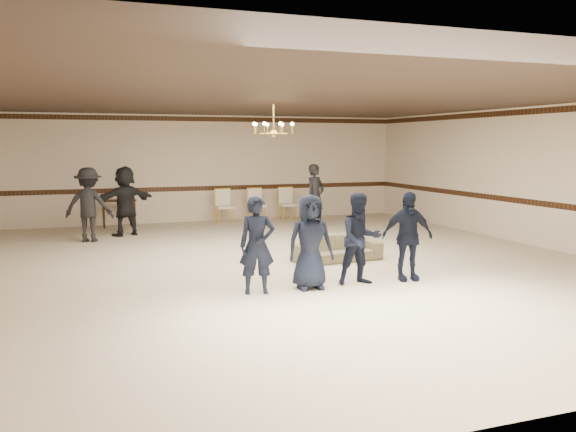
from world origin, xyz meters
name	(u,v)px	position (x,y,z in m)	size (l,w,h in m)	color
room	(290,182)	(0.00, 0.00, 1.60)	(12.01, 14.01, 3.21)	beige
chair_rail	(211,188)	(0.00, 6.99, 1.00)	(12.00, 0.02, 0.14)	#3A1D11
crown_molding	(210,119)	(0.00, 6.99, 3.08)	(12.00, 0.02, 0.14)	#3A1D11
chandelier	(274,118)	(0.00, 1.00, 2.88)	(0.94, 0.94, 0.89)	gold
boy_a	(257,245)	(-1.30, -2.04, 0.77)	(0.56, 0.37, 1.54)	black
boy_b	(310,242)	(-0.40, -2.04, 0.77)	(0.75, 0.49, 1.54)	black
boy_c	(360,239)	(0.50, -2.04, 0.77)	(0.75, 0.58, 1.54)	black
boy_d	(407,236)	(1.40, -2.04, 0.77)	(0.90, 0.38, 1.54)	black
settee	(337,248)	(0.99, -0.07, 0.26)	(1.77, 0.69, 0.52)	#6E6849
adult_left	(89,205)	(-3.63, 4.13, 0.89)	(1.15, 0.66, 1.79)	black
adult_mid	(125,201)	(-2.73, 4.83, 0.89)	(1.66, 0.53, 1.79)	black
adult_right	(315,196)	(2.37, 4.43, 0.89)	(0.65, 0.43, 1.79)	black
banquet_chair_left	(224,207)	(0.24, 6.29, 0.49)	(0.48, 0.48, 0.99)	#F3EACC
banquet_chair_mid	(257,205)	(1.24, 6.29, 0.49)	(0.48, 0.48, 0.99)	#F3EACC
banquet_chair_right	(288,204)	(2.24, 6.29, 0.49)	(0.48, 0.48, 0.99)	#F3EACC
console_table	(119,213)	(-2.76, 6.49, 0.39)	(0.94, 0.40, 0.79)	black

